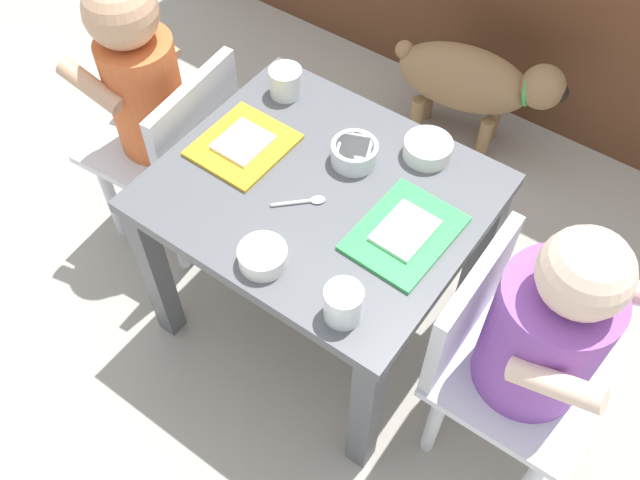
{
  "coord_description": "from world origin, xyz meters",
  "views": [
    {
      "loc": [
        0.49,
        -0.68,
        1.41
      ],
      "look_at": [
        0.0,
        0.0,
        0.29
      ],
      "focal_mm": 39.16,
      "sensor_mm": 36.0,
      "label": 1
    }
  ],
  "objects_px": {
    "water_cup_left": "(343,305)",
    "water_cup_right": "(286,83)",
    "food_tray_right": "(406,231)",
    "food_tray_left": "(244,143)",
    "spoon_by_left_tray": "(304,201)",
    "dining_table": "(320,217)",
    "cereal_bowl_right_side": "(354,153)",
    "veggie_bowl_far": "(428,148)",
    "seated_child_left": "(148,93)",
    "seated_child_right": "(539,333)",
    "dog": "(473,81)",
    "veggie_bowl_near": "(263,256)"
  },
  "relations": [
    {
      "from": "veggie_bowl_near",
      "to": "veggie_bowl_far",
      "type": "bearing_deg",
      "value": 75.55
    },
    {
      "from": "veggie_bowl_far",
      "to": "dining_table",
      "type": "bearing_deg",
      "value": -121.9
    },
    {
      "from": "water_cup_right",
      "to": "spoon_by_left_tray",
      "type": "relative_size",
      "value": 0.84
    },
    {
      "from": "water_cup_left",
      "to": "water_cup_right",
      "type": "xyz_separation_m",
      "value": [
        -0.39,
        0.36,
        -0.0
      ]
    },
    {
      "from": "dining_table",
      "to": "veggie_bowl_far",
      "type": "xyz_separation_m",
      "value": [
        0.12,
        0.19,
        0.1
      ]
    },
    {
      "from": "seated_child_right",
      "to": "veggie_bowl_far",
      "type": "xyz_separation_m",
      "value": [
        -0.34,
        0.21,
        0.05
      ]
    },
    {
      "from": "dog",
      "to": "water_cup_right",
      "type": "xyz_separation_m",
      "value": [
        -0.19,
        -0.53,
        0.27
      ]
    },
    {
      "from": "food_tray_left",
      "to": "water_cup_left",
      "type": "xyz_separation_m",
      "value": [
        0.36,
        -0.2,
        0.02
      ]
    },
    {
      "from": "water_cup_left",
      "to": "veggie_bowl_far",
      "type": "distance_m",
      "value": 0.39
    },
    {
      "from": "food_tray_right",
      "to": "water_cup_right",
      "type": "relative_size",
      "value": 3.06
    },
    {
      "from": "dining_table",
      "to": "spoon_by_left_tray",
      "type": "relative_size",
      "value": 7.25
    },
    {
      "from": "water_cup_left",
      "to": "veggie_bowl_far",
      "type": "height_order",
      "value": "water_cup_left"
    },
    {
      "from": "seated_child_left",
      "to": "seated_child_right",
      "type": "xyz_separation_m",
      "value": [
        0.9,
        -0.04,
        -0.01
      ]
    },
    {
      "from": "dog",
      "to": "food_tray_left",
      "type": "height_order",
      "value": "food_tray_left"
    },
    {
      "from": "seated_child_left",
      "to": "water_cup_left",
      "type": "distance_m",
      "value": 0.67
    },
    {
      "from": "veggie_bowl_far",
      "to": "water_cup_left",
      "type": "bearing_deg",
      "value": -79.63
    },
    {
      "from": "food_tray_right",
      "to": "water_cup_left",
      "type": "relative_size",
      "value": 3.11
    },
    {
      "from": "veggie_bowl_near",
      "to": "veggie_bowl_far",
      "type": "distance_m",
      "value": 0.39
    },
    {
      "from": "food_tray_right",
      "to": "veggie_bowl_near",
      "type": "bearing_deg",
      "value": -130.04
    },
    {
      "from": "dining_table",
      "to": "cereal_bowl_right_side",
      "type": "bearing_deg",
      "value": 82.81
    },
    {
      "from": "spoon_by_left_tray",
      "to": "veggie_bowl_near",
      "type": "bearing_deg",
      "value": -81.15
    },
    {
      "from": "seated_child_left",
      "to": "food_tray_right",
      "type": "xyz_separation_m",
      "value": [
        0.63,
        -0.01,
        0.02
      ]
    },
    {
      "from": "dining_table",
      "to": "veggie_bowl_far",
      "type": "height_order",
      "value": "veggie_bowl_far"
    },
    {
      "from": "spoon_by_left_tray",
      "to": "cereal_bowl_right_side",
      "type": "bearing_deg",
      "value": 83.58
    },
    {
      "from": "food_tray_right",
      "to": "cereal_bowl_right_side",
      "type": "height_order",
      "value": "cereal_bowl_right_side"
    },
    {
      "from": "dining_table",
      "to": "spoon_by_left_tray",
      "type": "height_order",
      "value": "spoon_by_left_tray"
    },
    {
      "from": "seated_child_right",
      "to": "veggie_bowl_far",
      "type": "height_order",
      "value": "seated_child_right"
    },
    {
      "from": "seated_child_left",
      "to": "spoon_by_left_tray",
      "type": "bearing_deg",
      "value": -7.57
    },
    {
      "from": "water_cup_left",
      "to": "cereal_bowl_right_side",
      "type": "distance_m",
      "value": 0.33
    },
    {
      "from": "water_cup_right",
      "to": "veggie_bowl_near",
      "type": "xyz_separation_m",
      "value": [
        0.23,
        -0.36,
        -0.01
      ]
    },
    {
      "from": "cereal_bowl_right_side",
      "to": "spoon_by_left_tray",
      "type": "bearing_deg",
      "value": -96.42
    },
    {
      "from": "water_cup_left",
      "to": "water_cup_right",
      "type": "relative_size",
      "value": 0.98
    },
    {
      "from": "water_cup_left",
      "to": "cereal_bowl_right_side",
      "type": "relative_size",
      "value": 0.75
    },
    {
      "from": "dining_table",
      "to": "veggie_bowl_near",
      "type": "relative_size",
      "value": 6.93
    },
    {
      "from": "veggie_bowl_far",
      "to": "spoon_by_left_tray",
      "type": "height_order",
      "value": "veggie_bowl_far"
    },
    {
      "from": "food_tray_left",
      "to": "water_cup_right",
      "type": "bearing_deg",
      "value": 98.99
    },
    {
      "from": "water_cup_left",
      "to": "veggie_bowl_near",
      "type": "distance_m",
      "value": 0.17
    },
    {
      "from": "food_tray_left",
      "to": "water_cup_left",
      "type": "distance_m",
      "value": 0.42
    },
    {
      "from": "seated_child_left",
      "to": "veggie_bowl_far",
      "type": "height_order",
      "value": "seated_child_left"
    },
    {
      "from": "food_tray_left",
      "to": "spoon_by_left_tray",
      "type": "bearing_deg",
      "value": -14.92
    },
    {
      "from": "seated_child_left",
      "to": "seated_child_right",
      "type": "bearing_deg",
      "value": -2.51
    },
    {
      "from": "dog",
      "to": "cereal_bowl_right_side",
      "type": "bearing_deg",
      "value": -87.49
    },
    {
      "from": "water_cup_right",
      "to": "food_tray_left",
      "type": "bearing_deg",
      "value": -81.01
    },
    {
      "from": "food_tray_right",
      "to": "veggie_bowl_far",
      "type": "distance_m",
      "value": 0.19
    },
    {
      "from": "seated_child_left",
      "to": "cereal_bowl_right_side",
      "type": "xyz_separation_m",
      "value": [
        0.46,
        0.08,
        0.04
      ]
    },
    {
      "from": "water_cup_right",
      "to": "veggie_bowl_near",
      "type": "distance_m",
      "value": 0.42
    },
    {
      "from": "water_cup_right",
      "to": "cereal_bowl_right_side",
      "type": "distance_m",
      "value": 0.23
    },
    {
      "from": "dog",
      "to": "veggie_bowl_near",
      "type": "bearing_deg",
      "value": -87.82
    },
    {
      "from": "dog",
      "to": "veggie_bowl_far",
      "type": "bearing_deg",
      "value": -75.8
    },
    {
      "from": "veggie_bowl_near",
      "to": "dog",
      "type": "bearing_deg",
      "value": 92.18
    }
  ]
}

